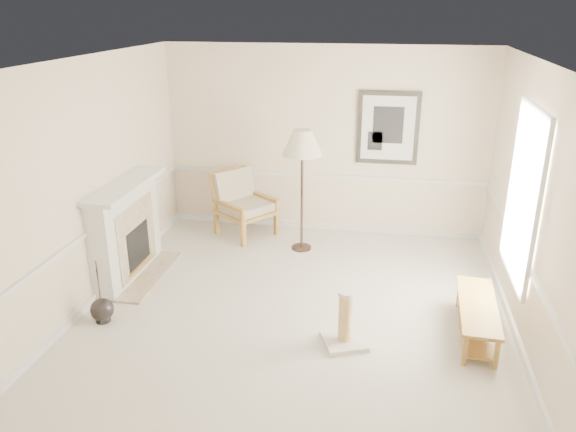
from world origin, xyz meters
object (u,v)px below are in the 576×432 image
object	(u,v)px
floor_vase	(102,310)
armchair	(241,200)
scratching_post	(345,328)
floor_lamp	(302,146)
bench	(477,315)

from	to	relation	value
floor_vase	armchair	size ratio (longest dim) A/B	0.70
floor_vase	scratching_post	world-z (taller)	floor_vase
floor_lamp	scratching_post	xyz separation A→B (m)	(0.85, -2.40, -1.38)
bench	floor_lamp	bearing A→B (deg)	139.09
armchair	floor_lamp	size ratio (longest dim) A/B	0.61
floor_vase	scratching_post	distance (m)	2.79
floor_vase	armchair	distance (m)	3.07
floor_vase	bench	world-z (taller)	floor_vase
bench	scratching_post	bearing A→B (deg)	-162.92
armchair	floor_lamp	distance (m)	1.54
floor_lamp	scratching_post	bearing A→B (deg)	-70.45
armchair	scratching_post	xyz separation A→B (m)	(1.89, -2.86, -0.35)
armchair	floor_vase	bearing A→B (deg)	-160.47
floor_vase	armchair	bearing A→B (deg)	72.90
floor_vase	floor_lamp	distance (m)	3.43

